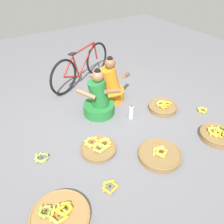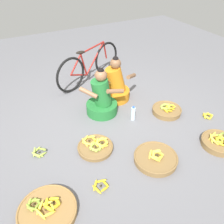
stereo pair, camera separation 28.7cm
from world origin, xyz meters
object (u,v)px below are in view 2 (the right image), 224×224
Objects in this scene: banana_basket_front_left at (219,142)px; banana_basket_mid_right at (156,158)px; banana_basket_near_bicycle at (96,147)px; loose_bananas_back_right at (101,186)px; banana_basket_near_vendor at (167,110)px; bicycle_leaning at (90,65)px; banana_basket_front_right at (47,211)px; loose_bananas_mid_left at (39,152)px; vendor_woman_behind at (115,86)px; vendor_woman_front at (102,99)px; loose_bananas_front_center at (208,116)px; water_bottle at (133,113)px.

banana_basket_mid_right is at bearing 169.61° from banana_basket_front_left.
loose_bananas_back_right is (-0.21, -0.60, -0.02)m from banana_basket_near_bicycle.
banana_basket_mid_right and banana_basket_near_vendor have the same top height.
bicycle_leaning is 2.97m from banana_basket_front_right.
loose_bananas_mid_left is (-2.15, 0.05, -0.03)m from banana_basket_near_vendor.
banana_basket_front_right is at bearing -135.71° from vendor_woman_behind.
vendor_woman_behind is 3.78× the size of loose_bananas_mid_left.
banana_basket_front_right is 2.97× the size of loose_bananas_back_right.
banana_basket_near_vendor is 1.83m from loose_bananas_back_right.
banana_basket_near_vendor is (0.70, -1.62, -0.30)m from bicycle_leaning.
loose_bananas_back_right is (-0.93, -2.46, -0.33)m from bicycle_leaning.
loose_bananas_mid_left is (-1.34, 0.85, -0.02)m from banana_basket_mid_right.
vendor_woman_behind is 1.00m from banana_basket_near_vendor.
vendor_woman_front is 1.53m from loose_bananas_back_right.
banana_basket_near_vendor reaches higher than loose_bananas_front_center.
water_bottle reaches higher than banana_basket_mid_right.
loose_bananas_mid_left is at bearing -158.37° from vendor_woman_front.
banana_basket_near_bicycle is 1.44m from banana_basket_near_vendor.
banana_basket_near_bicycle is 1.01× the size of banana_basket_front_left.
banana_basket_front_right is 3.39× the size of loose_bananas_front_center.
banana_basket_near_vendor is at bearing 21.01° from banana_basket_front_right.
loose_bananas_mid_left reaches higher than loose_bananas_back_right.
banana_basket_near_bicycle is at bearing 71.01° from loose_bananas_back_right.
banana_basket_front_left reaches higher than banana_basket_mid_right.
bicycle_leaning is at bearing 93.86° from water_bottle.
vendor_woman_behind reaches higher than banana_basket_mid_right.
water_bottle is (1.03, 0.94, 0.09)m from loose_bananas_back_right.
loose_bananas_back_right is at bearing -123.31° from vendor_woman_behind.
banana_basket_front_right is at bearing -97.94° from loose_bananas_mid_left.
vendor_woman_front is 1.30m from loose_bananas_mid_left.
banana_basket_near_vendor is at bearing 9.09° from banana_basket_near_bicycle.
vendor_woman_front is at bearing 131.71° from water_bottle.
loose_bananas_mid_left is 1.55m from water_bottle.
water_bottle is at bearing 30.50° from banana_basket_front_right.
loose_bananas_back_right is (-1.80, 0.14, -0.03)m from banana_basket_front_left.
banana_basket_near_bicycle is 2.00× the size of water_bottle.
vendor_woman_behind is 3.85× the size of loose_bananas_back_right.
loose_bananas_mid_left is (-0.73, 0.28, -0.02)m from banana_basket_near_bicycle.
banana_basket_near_bicycle is 2.34× the size of loose_bananas_back_right.
bicycle_leaning is 1.53m from water_bottle.
banana_basket_near_bicycle is 2.29× the size of loose_bananas_mid_left.
vendor_woman_front is 1.00× the size of vendor_woman_behind.
banana_basket_front_right is at bearing -158.99° from banana_basket_near_vendor.
bicycle_leaning reaches higher than banana_basket_front_left.
vendor_woman_behind reaches higher than banana_basket_front_left.
banana_basket_near_bicycle is 1.02× the size of banana_basket_near_vendor.
vendor_woman_front reaches higher than banana_basket_near_bicycle.
loose_bananas_back_right is at bearing 175.51° from banana_basket_front_left.
banana_basket_front_right reaches higher than banana_basket_near_vendor.
banana_basket_front_left is (1.13, -1.49, -0.21)m from vendor_woman_front.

